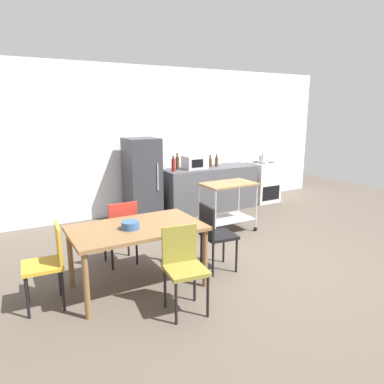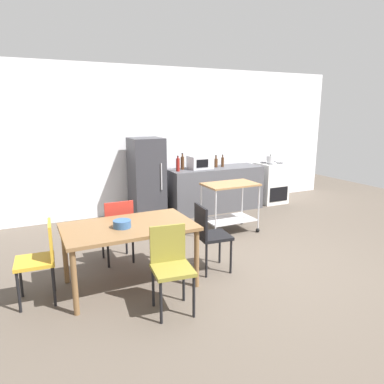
% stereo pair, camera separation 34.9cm
% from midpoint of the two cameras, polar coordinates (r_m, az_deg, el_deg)
% --- Properties ---
extents(ground_plane, '(12.00, 12.00, 0.00)m').
position_cam_midpoint_polar(ground_plane, '(5.03, 11.47, -11.38)').
color(ground_plane, brown).
extents(back_wall, '(8.40, 0.12, 2.90)m').
position_cam_midpoint_polar(back_wall, '(7.40, -3.25, 8.30)').
color(back_wall, white).
rests_on(back_wall, ground_plane).
extents(kitchen_counter, '(2.00, 0.64, 0.90)m').
position_cam_midpoint_polar(kitchen_counter, '(7.43, 5.07, 0.48)').
color(kitchen_counter, '#4C4C51').
rests_on(kitchen_counter, ground_plane).
extents(dining_table, '(1.50, 0.90, 0.75)m').
position_cam_midpoint_polar(dining_table, '(4.21, -7.73, -6.35)').
color(dining_table, brown).
rests_on(dining_table, ground_plane).
extents(chair_olive, '(0.45, 0.45, 0.89)m').
position_cam_midpoint_polar(chair_olive, '(3.73, -0.69, -11.33)').
color(chair_olive, olive).
rests_on(chair_olive, ground_plane).
extents(chair_mustard, '(0.43, 0.43, 0.89)m').
position_cam_midpoint_polar(chair_mustard, '(4.15, -20.87, -9.66)').
color(chair_mustard, gold).
rests_on(chair_mustard, ground_plane).
extents(chair_red, '(0.40, 0.40, 0.89)m').
position_cam_midpoint_polar(chair_red, '(4.90, -9.82, -5.49)').
color(chair_red, '#B72D23').
rests_on(chair_red, ground_plane).
extents(chair_black, '(0.44, 0.44, 0.89)m').
position_cam_midpoint_polar(chair_black, '(4.60, 4.93, -6.60)').
color(chair_black, black).
rests_on(chair_black, ground_plane).
extents(stove_oven, '(0.60, 0.61, 0.92)m').
position_cam_midpoint_polar(stove_oven, '(8.27, 13.67, 1.46)').
color(stove_oven, white).
rests_on(stove_oven, ground_plane).
extents(refrigerator, '(0.60, 0.63, 1.55)m').
position_cam_midpoint_polar(refrigerator, '(6.83, -5.82, 2.14)').
color(refrigerator, '#333338').
rests_on(refrigerator, ground_plane).
extents(kitchen_cart, '(0.91, 0.57, 0.85)m').
position_cam_midpoint_polar(kitchen_cart, '(6.10, 7.74, -1.19)').
color(kitchen_cart, olive).
rests_on(kitchen_cart, ground_plane).
extents(bottle_sesame_oil, '(0.07, 0.07, 0.30)m').
position_cam_midpoint_polar(bottle_sesame_oil, '(6.86, -0.82, 4.42)').
color(bottle_sesame_oil, maroon).
rests_on(bottle_sesame_oil, kitchen_counter).
extents(bottle_vinegar, '(0.07, 0.07, 0.33)m').
position_cam_midpoint_polar(bottle_vinegar, '(7.07, -0.13, 4.72)').
color(bottle_vinegar, '#4C2D19').
rests_on(bottle_vinegar, kitchen_counter).
extents(microwave, '(0.46, 0.35, 0.26)m').
position_cam_midpoint_polar(microwave, '(7.18, 2.72, 4.78)').
color(microwave, silver).
rests_on(microwave, kitchen_counter).
extents(bottle_sparkling_water, '(0.07, 0.07, 0.25)m').
position_cam_midpoint_polar(bottle_sparkling_water, '(7.39, 5.21, 4.73)').
color(bottle_sparkling_water, '#4C2D19').
rests_on(bottle_sparkling_water, kitchen_counter).
extents(bottle_wine, '(0.06, 0.06, 0.25)m').
position_cam_midpoint_polar(bottle_wine, '(7.45, 6.26, 4.83)').
color(bottle_wine, '#4C2D19').
rests_on(bottle_wine, kitchen_counter).
extents(fruit_bowl, '(0.20, 0.20, 0.09)m').
position_cam_midpoint_polar(fruit_bowl, '(4.10, -8.76, -5.10)').
color(fruit_bowl, '#33598C').
rests_on(fruit_bowl, dining_table).
extents(kettle, '(0.24, 0.17, 0.19)m').
position_cam_midpoint_polar(kettle, '(8.03, 13.66, 5.10)').
color(kettle, silver).
rests_on(kettle, stove_oven).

